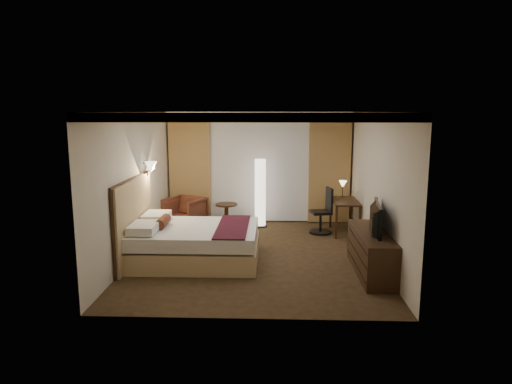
{
  "coord_description": "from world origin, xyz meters",
  "views": [
    {
      "loc": [
        0.32,
        -8.41,
        2.72
      ],
      "look_at": [
        0.0,
        0.4,
        1.15
      ],
      "focal_mm": 32.0,
      "sensor_mm": 36.0,
      "label": 1
    }
  ],
  "objects_px": {
    "side_table": "(227,215)",
    "office_chair": "(321,211)",
    "bed": "(196,243)",
    "television": "(371,214)",
    "armchair": "(185,211)",
    "dresser": "(371,253)",
    "floor_lamp": "(260,193)",
    "desk": "(345,217)"
  },
  "relations": [
    {
      "from": "side_table",
      "to": "dresser",
      "type": "bearing_deg",
      "value": -47.41
    },
    {
      "from": "bed",
      "to": "side_table",
      "type": "distance_m",
      "value": 2.48
    },
    {
      "from": "floor_lamp",
      "to": "desk",
      "type": "height_order",
      "value": "floor_lamp"
    },
    {
      "from": "bed",
      "to": "dresser",
      "type": "height_order",
      "value": "dresser"
    },
    {
      "from": "side_table",
      "to": "office_chair",
      "type": "bearing_deg",
      "value": -11.87
    },
    {
      "from": "floor_lamp",
      "to": "dresser",
      "type": "xyz_separation_m",
      "value": [
        1.97,
        -3.09,
        -0.45
      ]
    },
    {
      "from": "side_table",
      "to": "office_chair",
      "type": "height_order",
      "value": "office_chair"
    },
    {
      "from": "bed",
      "to": "side_table",
      "type": "xyz_separation_m",
      "value": [
        0.31,
        2.46,
        -0.05
      ]
    },
    {
      "from": "desk",
      "to": "television",
      "type": "relative_size",
      "value": 1.01
    },
    {
      "from": "armchair",
      "to": "side_table",
      "type": "height_order",
      "value": "armchair"
    },
    {
      "from": "television",
      "to": "floor_lamp",
      "type": "bearing_deg",
      "value": 40.28
    },
    {
      "from": "television",
      "to": "office_chair",
      "type": "bearing_deg",
      "value": 20.72
    },
    {
      "from": "side_table",
      "to": "floor_lamp",
      "type": "xyz_separation_m",
      "value": [
        0.79,
        0.09,
        0.53
      ]
    },
    {
      "from": "bed",
      "to": "office_chair",
      "type": "height_order",
      "value": "office_chair"
    },
    {
      "from": "floor_lamp",
      "to": "television",
      "type": "distance_m",
      "value": 3.66
    },
    {
      "from": "television",
      "to": "armchair",
      "type": "bearing_deg",
      "value": 60.33
    },
    {
      "from": "bed",
      "to": "armchair",
      "type": "height_order",
      "value": "armchair"
    },
    {
      "from": "bed",
      "to": "office_chair",
      "type": "distance_m",
      "value": 3.19
    },
    {
      "from": "bed",
      "to": "office_chair",
      "type": "xyz_separation_m",
      "value": [
        2.47,
        2.01,
        0.19
      ]
    },
    {
      "from": "floor_lamp",
      "to": "dresser",
      "type": "relative_size",
      "value": 0.88
    },
    {
      "from": "side_table",
      "to": "dresser",
      "type": "relative_size",
      "value": 0.31
    },
    {
      "from": "office_chair",
      "to": "television",
      "type": "relative_size",
      "value": 0.97
    },
    {
      "from": "armchair",
      "to": "television",
      "type": "height_order",
      "value": "television"
    },
    {
      "from": "desk",
      "to": "dresser",
      "type": "distance_m",
      "value": 2.6
    },
    {
      "from": "bed",
      "to": "floor_lamp",
      "type": "relative_size",
      "value": 1.38
    },
    {
      "from": "television",
      "to": "desk",
      "type": "bearing_deg",
      "value": 8.7
    },
    {
      "from": "armchair",
      "to": "television",
      "type": "bearing_deg",
      "value": -11.56
    },
    {
      "from": "bed",
      "to": "dresser",
      "type": "distance_m",
      "value": 3.11
    },
    {
      "from": "armchair",
      "to": "office_chair",
      "type": "height_order",
      "value": "office_chair"
    },
    {
      "from": "side_table",
      "to": "floor_lamp",
      "type": "relative_size",
      "value": 0.35
    },
    {
      "from": "armchair",
      "to": "desk",
      "type": "bearing_deg",
      "value": 22.03
    },
    {
      "from": "side_table",
      "to": "desk",
      "type": "relative_size",
      "value": 0.52
    },
    {
      "from": "dresser",
      "to": "television",
      "type": "bearing_deg",
      "value": 180.0
    },
    {
      "from": "bed",
      "to": "armchair",
      "type": "bearing_deg",
      "value": 105.63
    },
    {
      "from": "dresser",
      "to": "television",
      "type": "height_order",
      "value": "television"
    },
    {
      "from": "armchair",
      "to": "television",
      "type": "xyz_separation_m",
      "value": [
        3.69,
        -2.88,
        0.62
      ]
    },
    {
      "from": "office_chair",
      "to": "dresser",
      "type": "height_order",
      "value": "office_chair"
    },
    {
      "from": "armchair",
      "to": "desk",
      "type": "xyz_separation_m",
      "value": [
        3.67,
        -0.28,
        -0.03
      ]
    },
    {
      "from": "office_chair",
      "to": "dresser",
      "type": "bearing_deg",
      "value": -88.98
    },
    {
      "from": "office_chair",
      "to": "television",
      "type": "distance_m",
      "value": 2.66
    },
    {
      "from": "side_table",
      "to": "dresser",
      "type": "height_order",
      "value": "dresser"
    },
    {
      "from": "television",
      "to": "side_table",
      "type": "bearing_deg",
      "value": 50.54
    }
  ]
}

